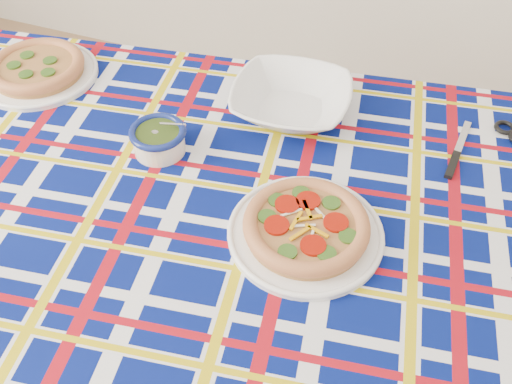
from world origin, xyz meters
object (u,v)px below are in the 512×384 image
at_px(main_focaccia_plate, 306,226).
at_px(serving_bowl, 291,101).
at_px(pesto_bowl, 158,138).
at_px(dining_table, 219,229).

relative_size(main_focaccia_plate, serving_bowl, 1.11).
bearing_deg(pesto_bowl, main_focaccia_plate, -17.79).
relative_size(pesto_bowl, serving_bowl, 0.45).
xyz_separation_m(main_focaccia_plate, serving_bowl, (-0.14, 0.33, 0.00)).
bearing_deg(pesto_bowl, dining_table, -29.57).
height_order(dining_table, serving_bowl, serving_bowl).
distance_m(main_focaccia_plate, pesto_bowl, 0.37).
bearing_deg(main_focaccia_plate, pesto_bowl, 162.21).
height_order(dining_table, main_focaccia_plate, main_focaccia_plate).
distance_m(dining_table, main_focaccia_plate, 0.21).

